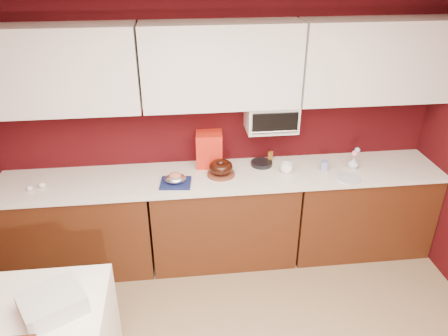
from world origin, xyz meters
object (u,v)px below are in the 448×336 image
Objects in this scene: bundt_cake at (221,167)px; pandoro_box at (209,149)px; foil_ham_nest at (175,178)px; toaster_oven at (271,116)px; flower_vase at (353,162)px; blue_jar at (325,166)px; newspaper_stack at (52,304)px; coffee_mug at (287,167)px.

bundt_cake is 0.25m from pandoro_box.
foil_ham_nest is at bearing -129.23° from pandoro_box.
bundt_cake is at bearing -160.00° from toaster_oven.
pandoro_box reaches higher than bundt_cake.
flower_vase is (0.75, -0.17, -0.42)m from toaster_oven.
newspaper_stack is at bearing -147.89° from blue_jar.
coffee_mug is at bearing -14.99° from pandoro_box.
toaster_oven is at bearing 159.39° from blue_jar.
flower_vase is (0.63, 0.02, 0.00)m from coffee_mug.
coffee_mug is (0.12, -0.19, -0.42)m from toaster_oven.
pandoro_box is at bearing 55.06° from newspaper_stack.
toaster_oven is 0.88m from flower_vase.
bundt_cake is at bearing -64.56° from pandoro_box.
flower_vase is (1.31, -0.22, -0.10)m from pandoro_box.
blue_jar is at bearing 1.84° from coffee_mug.
pandoro_box is 1.33m from flower_vase.
bundt_cake reaches higher than blue_jar.
coffee_mug reaches higher than newspaper_stack.
toaster_oven reaches higher than bundt_cake.
pandoro_box reaches higher than foil_ham_nest.
toaster_oven is 1.26× the size of newspaper_stack.
flower_vase is at bearing 2.09° from blue_jar.
blue_jar is at bearing -0.53° from bundt_cake.
bundt_cake is 1.78× the size of flower_vase.
newspaper_stack is at bearing -131.22° from bundt_cake.
bundt_cake is 0.66× the size of pandoro_box.
foil_ham_nest and blue_jar have the same top height.
flower_vase is 0.33× the size of newspaper_stack.
flower_vase reaches higher than newspaper_stack.
coffee_mug is at bearing -178.05° from flower_vase.
flower_vase is 2.76m from newspaper_stack.
newspaper_stack is (-2.13, -1.34, -0.13)m from blue_jar.
blue_jar is (0.36, 0.01, -0.01)m from coffee_mug.
bundt_cake is 2.40× the size of blue_jar.
bundt_cake is 1.92× the size of coffee_mug.
toaster_oven is at bearing 20.00° from bundt_cake.
blue_jar is (1.36, 0.10, -0.01)m from foil_ham_nest.
blue_jar is 0.74× the size of flower_vase.
pandoro_box is 2.92× the size of coffee_mug.
newspaper_stack is at bearing -150.75° from flower_vase.
foil_ham_nest is 0.57× the size of pandoro_box.
toaster_oven is 0.48m from coffee_mug.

